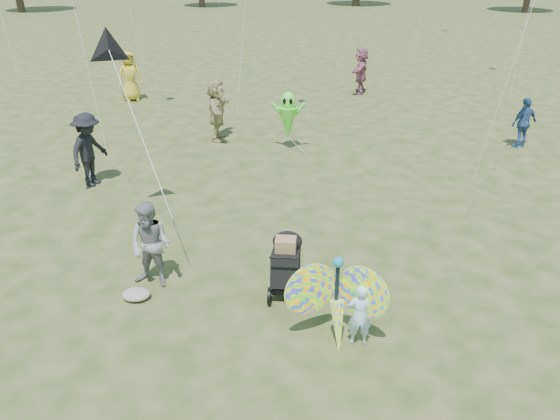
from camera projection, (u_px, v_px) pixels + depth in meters
The scene contains 13 objects.
ground at pixel (282, 309), 9.00m from camera, with size 160.00×160.00×0.00m, color #51592B.
child_girl at pixel (359, 315), 8.01m from camera, with size 0.37×0.24×1.02m, color #B2D8FC.
adult_man at pixel (151, 245), 9.35m from camera, with size 0.76×0.59×1.57m, color gray.
grey_bag at pixel (136, 294), 9.26m from camera, with size 0.49×0.40×0.16m, color gray.
crowd_b at pixel (89, 150), 13.41m from camera, with size 1.20×0.69×1.85m, color black.
crowd_c at pixel (524, 123), 16.11m from camera, with size 0.88×0.37×1.51m, color #355992.
crowd_d at pixel (217, 110), 16.71m from camera, with size 1.74×0.56×1.88m, color tan.
crowd_g at pixel (130, 76), 21.16m from camera, with size 0.92×0.60×1.89m, color gold.
crowd_j at pixel (361, 71), 22.24m from camera, with size 1.73×0.55×1.86m, color #9E5A77.
jogging_stroller at pixel (286, 261), 9.21m from camera, with size 0.54×1.06×1.09m.
butterfly_kite at pixel (337, 302), 7.96m from camera, with size 1.74×0.75×1.65m.
delta_kite_rig at pixel (109, 51), 10.24m from camera, with size 2.11×2.47×2.83m.
alien_kite at pixel (288, 118), 15.81m from camera, with size 1.12×0.69×1.74m.
Camera 1 is at (0.78, -7.38, 5.35)m, focal length 35.00 mm.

